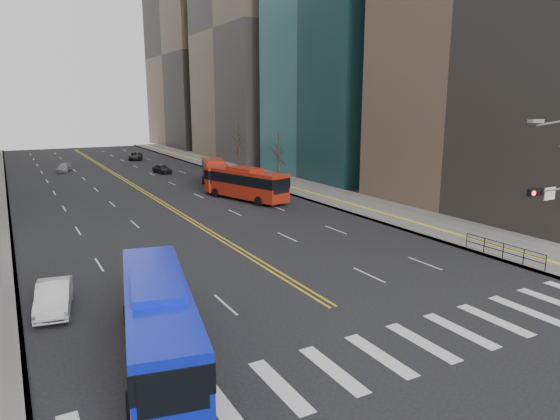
% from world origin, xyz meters
% --- Properties ---
extents(ground, '(220.00, 220.00, 0.00)m').
position_xyz_m(ground, '(0.00, 0.00, 0.00)').
color(ground, black).
extents(sidewalk_right, '(7.00, 130.00, 0.15)m').
position_xyz_m(sidewalk_right, '(17.50, 45.00, 0.07)').
color(sidewalk_right, slate).
rests_on(sidewalk_right, ground).
extents(crosswalk, '(26.70, 4.00, 0.01)m').
position_xyz_m(crosswalk, '(0.00, 0.00, 0.01)').
color(crosswalk, silver).
rests_on(crosswalk, ground).
extents(centerline, '(0.55, 100.00, 0.01)m').
position_xyz_m(centerline, '(0.00, 55.00, 0.01)').
color(centerline, gold).
rests_on(centerline, ground).
extents(office_towers, '(83.00, 134.00, 58.00)m').
position_xyz_m(office_towers, '(0.12, 68.51, 23.92)').
color(office_towers, gray).
rests_on(office_towers, ground).
extents(pedestrian_railing, '(0.06, 6.06, 1.02)m').
position_xyz_m(pedestrian_railing, '(14.30, 6.00, 0.82)').
color(pedestrian_railing, black).
rests_on(pedestrian_railing, sidewalk_right).
extents(street_trees, '(35.20, 47.20, 7.60)m').
position_xyz_m(street_trees, '(-7.18, 34.55, 4.87)').
color(street_trees, '#31251E').
rests_on(street_trees, ground).
extents(blue_bus, '(4.74, 11.98, 3.42)m').
position_xyz_m(blue_bus, '(-9.23, 4.00, 1.79)').
color(blue_bus, '#0C1BC1').
rests_on(blue_bus, ground).
extents(red_bus_near, '(5.51, 11.33, 3.51)m').
position_xyz_m(red_bus_near, '(8.29, 33.41, 1.95)').
color(red_bus_near, '#A92312').
rests_on(red_bus_near, ground).
extents(red_bus_far, '(5.54, 11.18, 3.47)m').
position_xyz_m(red_bus_far, '(8.37, 42.14, 1.93)').
color(red_bus_far, '#A92312').
rests_on(red_bus_far, ground).
extents(car_white, '(2.26, 4.67, 1.48)m').
position_xyz_m(car_white, '(-12.50, 11.41, 0.74)').
color(car_white, silver).
rests_on(car_white, ground).
extents(car_dark_mid, '(2.39, 4.19, 1.34)m').
position_xyz_m(car_dark_mid, '(6.30, 58.08, 0.67)').
color(car_dark_mid, black).
rests_on(car_dark_mid, ground).
extents(car_silver, '(2.80, 4.36, 1.18)m').
position_xyz_m(car_silver, '(-6.23, 67.14, 0.59)').
color(car_silver, gray).
rests_on(car_silver, ground).
extents(car_dark_far, '(3.61, 5.39, 1.37)m').
position_xyz_m(car_dark_far, '(7.08, 78.16, 0.69)').
color(car_dark_far, black).
rests_on(car_dark_far, ground).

